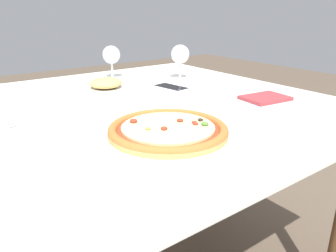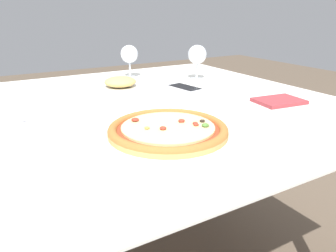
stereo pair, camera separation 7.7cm
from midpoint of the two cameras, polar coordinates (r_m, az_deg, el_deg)
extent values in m
cube|color=brown|center=(1.04, -4.92, 2.07)|extent=(1.26, 1.08, 0.04)
cube|color=silver|center=(1.03, -4.95, 3.18)|extent=(1.36, 1.18, 0.01)
cylinder|color=brown|center=(1.83, 5.11, -2.38)|extent=(0.06, 0.06, 0.72)
cylinder|color=white|center=(0.78, 2.83, -1.78)|extent=(0.33, 0.33, 0.01)
cylinder|color=tan|center=(0.78, 2.84, -1.02)|extent=(0.28, 0.28, 0.01)
torus|color=#A3662D|center=(0.77, 2.85, -0.61)|extent=(0.28, 0.28, 0.02)
cylinder|color=#BC381E|center=(0.77, 2.85, -0.50)|extent=(0.24, 0.24, 0.00)
cylinder|color=beige|center=(0.77, 2.86, -0.23)|extent=(0.22, 0.22, 0.00)
ellipsoid|color=#A83323|center=(0.75, 2.07, -0.41)|extent=(0.02, 0.02, 0.01)
ellipsoid|color=#BC9342|center=(0.75, -0.76, -0.38)|extent=(0.01, 0.01, 0.01)
ellipsoid|color=#4C7A33|center=(0.77, 9.37, 0.11)|extent=(0.02, 0.02, 0.01)
ellipsoid|color=#A83323|center=(0.80, -3.02, 1.08)|extent=(0.02, 0.02, 0.01)
ellipsoid|color=#A83323|center=(0.78, 7.77, 0.20)|extent=(0.01, 0.01, 0.01)
ellipsoid|color=#2D2319|center=(0.81, 8.73, 0.86)|extent=(0.01, 0.01, 0.01)
ellipsoid|color=#A83323|center=(0.80, 5.14, 0.89)|extent=(0.02, 0.02, 0.01)
ellipsoid|color=#A83323|center=(0.79, 7.56, 0.45)|extent=(0.01, 0.01, 0.01)
cube|color=silver|center=(0.89, -20.74, -0.37)|extent=(0.03, 0.11, 0.00)
cube|color=silver|center=(0.95, -21.89, 0.66)|extent=(0.03, 0.02, 0.00)
cube|color=silver|center=(0.98, -23.06, 0.96)|extent=(0.01, 0.05, 0.00)
cube|color=silver|center=(0.98, -22.61, 1.05)|extent=(0.01, 0.05, 0.00)
cube|color=silver|center=(0.98, -22.17, 1.15)|extent=(0.01, 0.05, 0.00)
cube|color=silver|center=(0.98, -21.73, 1.24)|extent=(0.01, 0.05, 0.00)
cylinder|color=silver|center=(1.47, -5.09, 8.40)|extent=(0.07, 0.07, 0.00)
cylinder|color=silver|center=(1.46, -5.14, 9.79)|extent=(0.01, 0.01, 0.07)
sphere|color=silver|center=(1.45, -5.22, 12.37)|extent=(0.08, 0.08, 0.08)
cylinder|color=silver|center=(1.43, 6.55, 8.04)|extent=(0.07, 0.07, 0.00)
cylinder|color=silver|center=(1.42, 6.61, 9.52)|extent=(0.01, 0.01, 0.07)
sphere|color=silver|center=(1.41, 6.72, 12.26)|extent=(0.08, 0.08, 0.08)
cube|color=white|center=(1.25, 4.72, 6.54)|extent=(0.09, 0.15, 0.01)
cube|color=black|center=(1.25, 4.73, 6.79)|extent=(0.08, 0.14, 0.00)
cylinder|color=white|center=(1.26, -6.53, 6.59)|extent=(0.21, 0.21, 0.01)
ellipsoid|color=tan|center=(1.25, -6.57, 7.66)|extent=(0.12, 0.12, 0.04)
cube|color=#933338|center=(1.14, 20.61, 4.07)|extent=(0.16, 0.13, 0.01)
camera|label=1|loc=(0.04, -87.14, 1.04)|focal=35.00mm
camera|label=2|loc=(0.04, 92.86, -1.04)|focal=35.00mm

